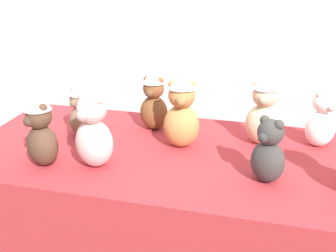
{
  "coord_description": "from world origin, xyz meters",
  "views": [
    {
      "loc": [
        0.38,
        -1.27,
        1.58
      ],
      "look_at": [
        0.0,
        0.25,
        0.91
      ],
      "focal_mm": 42.59,
      "sensor_mm": 36.0,
      "label": 1
    }
  ],
  "objects_px": {
    "display_table": "(168,225)",
    "teddy_bear_charcoal": "(268,152)",
    "teddy_bear_blush": "(93,133)",
    "teddy_bear_cocoa": "(41,131)",
    "teddy_bear_snow": "(322,120)",
    "teddy_bear_chestnut": "(154,101)",
    "teddy_bear_mocha": "(80,110)",
    "teddy_bear_sand": "(264,110)",
    "teddy_bear_caramel": "(182,111)"
  },
  "relations": [
    {
      "from": "teddy_bear_mocha",
      "to": "teddy_bear_chestnut",
      "type": "distance_m",
      "value": 0.35
    },
    {
      "from": "teddy_bear_caramel",
      "to": "teddy_bear_snow",
      "type": "xyz_separation_m",
      "value": [
        0.6,
        0.16,
        -0.05
      ]
    },
    {
      "from": "teddy_bear_charcoal",
      "to": "teddy_bear_chestnut",
      "type": "height_order",
      "value": "teddy_bear_chestnut"
    },
    {
      "from": "teddy_bear_caramel",
      "to": "teddy_bear_sand",
      "type": "xyz_separation_m",
      "value": [
        0.35,
        0.12,
        -0.01
      ]
    },
    {
      "from": "teddy_bear_blush",
      "to": "teddy_bear_snow",
      "type": "distance_m",
      "value": 0.99
    },
    {
      "from": "teddy_bear_caramel",
      "to": "teddy_bear_chestnut",
      "type": "bearing_deg",
      "value": 128.1
    },
    {
      "from": "teddy_bear_blush",
      "to": "teddy_bear_cocoa",
      "type": "bearing_deg",
      "value": -149.17
    },
    {
      "from": "teddy_bear_charcoal",
      "to": "teddy_bear_snow",
      "type": "relative_size",
      "value": 0.97
    },
    {
      "from": "teddy_bear_sand",
      "to": "teddy_bear_blush",
      "type": "xyz_separation_m",
      "value": [
        -0.65,
        -0.38,
        -0.02
      ]
    },
    {
      "from": "teddy_bear_sand",
      "to": "teddy_bear_chestnut",
      "type": "bearing_deg",
      "value": -179.45
    },
    {
      "from": "teddy_bear_charcoal",
      "to": "teddy_bear_mocha",
      "type": "height_order",
      "value": "teddy_bear_mocha"
    },
    {
      "from": "teddy_bear_mocha",
      "to": "teddy_bear_sand",
      "type": "bearing_deg",
      "value": 26.09
    },
    {
      "from": "teddy_bear_sand",
      "to": "teddy_bear_blush",
      "type": "bearing_deg",
      "value": -144.72
    },
    {
      "from": "display_table",
      "to": "teddy_bear_sand",
      "type": "xyz_separation_m",
      "value": [
        0.39,
        0.18,
        0.56
      ]
    },
    {
      "from": "teddy_bear_caramel",
      "to": "teddy_bear_snow",
      "type": "bearing_deg",
      "value": 5.46
    },
    {
      "from": "teddy_bear_chestnut",
      "to": "teddy_bear_snow",
      "type": "xyz_separation_m",
      "value": [
        0.77,
        -0.0,
        -0.02
      ]
    },
    {
      "from": "display_table",
      "to": "teddy_bear_cocoa",
      "type": "bearing_deg",
      "value": -152.64
    },
    {
      "from": "teddy_bear_charcoal",
      "to": "teddy_bear_blush",
      "type": "bearing_deg",
      "value": -142.19
    },
    {
      "from": "teddy_bear_charcoal",
      "to": "teddy_bear_mocha",
      "type": "distance_m",
      "value": 0.88
    },
    {
      "from": "display_table",
      "to": "teddy_bear_sand",
      "type": "distance_m",
      "value": 0.71
    },
    {
      "from": "teddy_bear_sand",
      "to": "display_table",
      "type": "bearing_deg",
      "value": -149.97
    },
    {
      "from": "display_table",
      "to": "teddy_bear_caramel",
      "type": "height_order",
      "value": "teddy_bear_caramel"
    },
    {
      "from": "teddy_bear_mocha",
      "to": "teddy_bear_cocoa",
      "type": "xyz_separation_m",
      "value": [
        -0.03,
        -0.3,
        0.02
      ]
    },
    {
      "from": "teddy_bear_mocha",
      "to": "teddy_bear_sand",
      "type": "height_order",
      "value": "teddy_bear_sand"
    },
    {
      "from": "teddy_bear_chestnut",
      "to": "teddy_bear_snow",
      "type": "relative_size",
      "value": 1.13
    },
    {
      "from": "teddy_bear_mocha",
      "to": "teddy_bear_caramel",
      "type": "bearing_deg",
      "value": 18.16
    },
    {
      "from": "teddy_bear_mocha",
      "to": "teddy_bear_blush",
      "type": "xyz_separation_m",
      "value": [
        0.18,
        -0.26,
        0.02
      ]
    },
    {
      "from": "teddy_bear_snow",
      "to": "teddy_bear_chestnut",
      "type": "bearing_deg",
      "value": 147.53
    },
    {
      "from": "display_table",
      "to": "teddy_bear_snow",
      "type": "distance_m",
      "value": 0.86
    },
    {
      "from": "teddy_bear_chestnut",
      "to": "teddy_bear_snow",
      "type": "bearing_deg",
      "value": 7.96
    },
    {
      "from": "display_table",
      "to": "teddy_bear_charcoal",
      "type": "relative_size",
      "value": 6.84
    },
    {
      "from": "teddy_bear_charcoal",
      "to": "teddy_bear_caramel",
      "type": "relative_size",
      "value": 0.74
    },
    {
      "from": "teddy_bear_blush",
      "to": "teddy_bear_snow",
      "type": "xyz_separation_m",
      "value": [
        0.9,
        0.42,
        -0.02
      ]
    },
    {
      "from": "teddy_bear_caramel",
      "to": "teddy_bear_cocoa",
      "type": "xyz_separation_m",
      "value": [
        -0.51,
        -0.3,
        -0.02
      ]
    },
    {
      "from": "display_table",
      "to": "teddy_bear_cocoa",
      "type": "relative_size",
      "value": 5.75
    },
    {
      "from": "teddy_bear_sand",
      "to": "teddy_bear_blush",
      "type": "height_order",
      "value": "teddy_bear_sand"
    },
    {
      "from": "teddy_bear_cocoa",
      "to": "teddy_bear_blush",
      "type": "bearing_deg",
      "value": 40.34
    },
    {
      "from": "teddy_bear_snow",
      "to": "teddy_bear_cocoa",
      "type": "bearing_deg",
      "value": 170.25
    },
    {
      "from": "display_table",
      "to": "teddy_bear_mocha",
      "type": "distance_m",
      "value": 0.69
    },
    {
      "from": "teddy_bear_cocoa",
      "to": "teddy_bear_snow",
      "type": "distance_m",
      "value": 1.2
    },
    {
      "from": "teddy_bear_cocoa",
      "to": "teddy_bear_blush",
      "type": "height_order",
      "value": "teddy_bear_blush"
    },
    {
      "from": "teddy_bear_chestnut",
      "to": "teddy_bear_snow",
      "type": "height_order",
      "value": "teddy_bear_chestnut"
    },
    {
      "from": "teddy_bear_charcoal",
      "to": "teddy_bear_blush",
      "type": "height_order",
      "value": "teddy_bear_blush"
    },
    {
      "from": "display_table",
      "to": "teddy_bear_chestnut",
      "type": "bearing_deg",
      "value": 119.71
    },
    {
      "from": "display_table",
      "to": "teddy_bear_snow",
      "type": "relative_size",
      "value": 6.61
    },
    {
      "from": "teddy_bear_sand",
      "to": "teddy_bear_charcoal",
      "type": "bearing_deg",
      "value": -79.98
    },
    {
      "from": "teddy_bear_caramel",
      "to": "teddy_bear_blush",
      "type": "height_order",
      "value": "teddy_bear_caramel"
    },
    {
      "from": "teddy_bear_charcoal",
      "to": "teddy_bear_blush",
      "type": "distance_m",
      "value": 0.68
    },
    {
      "from": "teddy_bear_chestnut",
      "to": "teddy_bear_caramel",
      "type": "bearing_deg",
      "value": -34.62
    },
    {
      "from": "teddy_bear_chestnut",
      "to": "teddy_bear_blush",
      "type": "height_order",
      "value": "teddy_bear_blush"
    }
  ]
}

